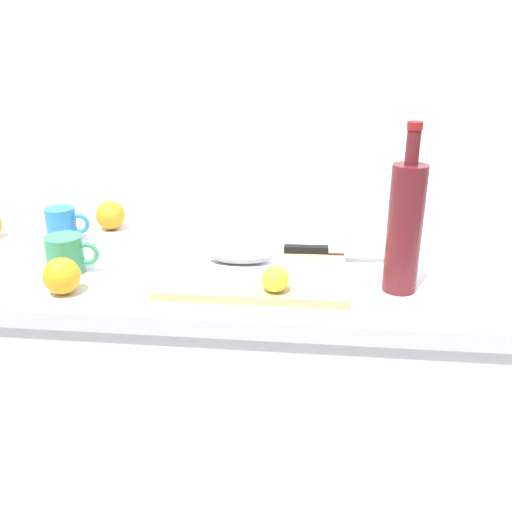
% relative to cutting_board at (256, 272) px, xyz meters
% --- Properties ---
extents(back_wall, '(3.20, 0.05, 2.50)m').
position_rel_cutting_board_xyz_m(back_wall, '(0.08, 0.40, 0.34)').
color(back_wall, silver).
rests_on(back_wall, ground_plane).
extents(kitchen_counter, '(2.00, 0.60, 0.90)m').
position_rel_cutting_board_xyz_m(kitchen_counter, '(0.08, 0.07, -0.46)').
color(kitchen_counter, white).
rests_on(kitchen_counter, ground_plane).
extents(cutting_board, '(0.42, 0.32, 0.02)m').
position_rel_cutting_board_xyz_m(cutting_board, '(0.00, 0.00, 0.00)').
color(cutting_board, tan).
rests_on(cutting_board, kitchen_counter).
extents(white_plate, '(0.20, 0.20, 0.01)m').
position_rel_cutting_board_xyz_m(white_plate, '(-0.04, -0.01, 0.02)').
color(white_plate, white).
rests_on(white_plate, cutting_board).
extents(fish_fillet, '(0.15, 0.06, 0.04)m').
position_rel_cutting_board_xyz_m(fish_fillet, '(-0.04, -0.01, 0.04)').
color(fish_fillet, gray).
rests_on(fish_fillet, white_plate).
extents(chef_knife, '(0.29, 0.04, 0.02)m').
position_rel_cutting_board_xyz_m(chef_knife, '(0.17, 0.11, 0.02)').
color(chef_knife, silver).
rests_on(chef_knife, cutting_board).
extents(lemon_0, '(0.06, 0.06, 0.06)m').
position_rel_cutting_board_xyz_m(lemon_0, '(0.05, -0.12, 0.04)').
color(lemon_0, yellow).
rests_on(lemon_0, cutting_board).
extents(wine_bottle, '(0.07, 0.07, 0.36)m').
position_rel_cutting_board_xyz_m(wine_bottle, '(0.32, -0.04, 0.14)').
color(wine_bottle, '#59191E').
rests_on(wine_bottle, kitchen_counter).
extents(coffee_mug_0, '(0.12, 0.08, 0.09)m').
position_rel_cutting_board_xyz_m(coffee_mug_0, '(-0.55, 0.19, 0.04)').
color(coffee_mug_0, '#2672B2').
rests_on(coffee_mug_0, kitchen_counter).
extents(coffee_mug_1, '(0.13, 0.09, 0.09)m').
position_rel_cutting_board_xyz_m(coffee_mug_1, '(-0.45, -0.02, 0.03)').
color(coffee_mug_1, '#338C59').
rests_on(coffee_mug_1, kitchen_counter).
extents(orange_0, '(0.08, 0.08, 0.08)m').
position_rel_cutting_board_xyz_m(orange_0, '(-0.41, -0.14, 0.03)').
color(orange_0, orange).
rests_on(orange_0, kitchen_counter).
extents(orange_1, '(0.08, 0.08, 0.08)m').
position_rel_cutting_board_xyz_m(orange_1, '(-0.45, 0.30, 0.03)').
color(orange_1, orange).
rests_on(orange_1, kitchen_counter).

